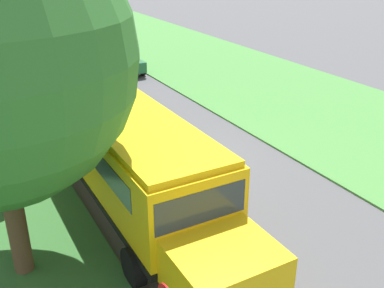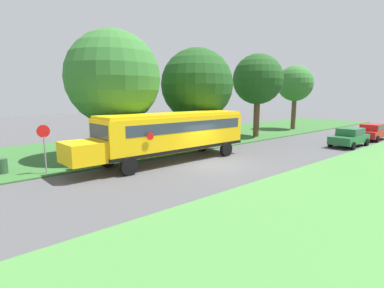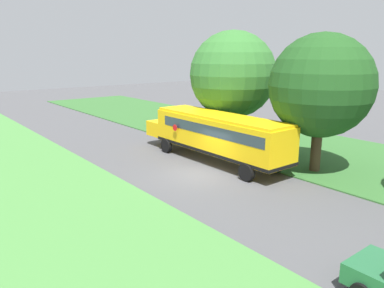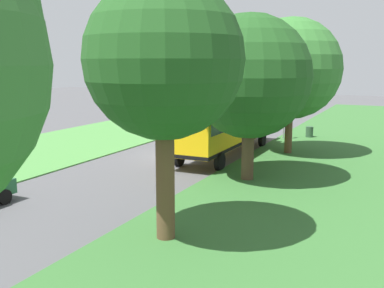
% 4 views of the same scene
% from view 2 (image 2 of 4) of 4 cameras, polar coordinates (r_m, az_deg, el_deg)
% --- Properties ---
extents(ground_plane, '(120.00, 120.00, 0.00)m').
position_cam_2_polar(ground_plane, '(18.81, 4.58, -3.99)').
color(ground_plane, '#4C4C4F').
extents(grass_verge, '(12.00, 80.00, 0.08)m').
position_cam_2_polar(grass_verge, '(26.56, -11.26, -0.17)').
color(grass_verge, '#33662D').
rests_on(grass_verge, ground).
extents(grass_far_side, '(10.00, 80.00, 0.07)m').
position_cam_2_polar(grass_far_side, '(14.43, 31.85, -9.36)').
color(grass_far_side, '#47843D').
rests_on(grass_far_side, ground).
extents(school_bus, '(2.85, 12.42, 3.16)m').
position_cam_2_polar(school_bus, '(19.51, -3.96, 2.23)').
color(school_bus, yellow).
rests_on(school_bus, ground).
extents(car_green_nearest, '(2.02, 4.40, 1.56)m').
position_cam_2_polar(car_green_nearest, '(28.74, 27.82, 1.33)').
color(car_green_nearest, '#236038').
rests_on(car_green_nearest, ground).
extents(car_red_middle, '(2.02, 4.40, 1.56)m').
position_cam_2_polar(car_red_middle, '(34.03, 31.13, 2.13)').
color(car_red_middle, '#B21E1E').
rests_on(car_red_middle, ground).
extents(oak_tree_beside_bus, '(6.32, 6.32, 8.61)m').
position_cam_2_polar(oak_tree_beside_bus, '(21.12, -14.73, 12.15)').
color(oak_tree_beside_bus, brown).
rests_on(oak_tree_beside_bus, ground).
extents(oak_tree_roadside_mid, '(5.99, 5.99, 8.17)m').
position_cam_2_polar(oak_tree_roadside_mid, '(25.43, 1.06, 11.12)').
color(oak_tree_roadside_mid, '#4C3826').
rests_on(oak_tree_roadside_mid, ground).
extents(oak_tree_far_end, '(5.06, 5.06, 8.46)m').
position_cam_2_polar(oak_tree_far_end, '(31.75, 12.33, 12.10)').
color(oak_tree_far_end, brown).
rests_on(oak_tree_far_end, ground).
extents(oak_tree_across_road, '(4.39, 4.39, 7.99)m').
position_cam_2_polar(oak_tree_across_road, '(40.02, 18.85, 10.98)').
color(oak_tree_across_road, brown).
rests_on(oak_tree_across_road, ground).
extents(stop_sign, '(0.08, 0.68, 2.74)m').
position_cam_2_polar(stop_sign, '(18.00, -26.32, 0.10)').
color(stop_sign, gray).
rests_on(stop_sign, ground).
extents(trash_bin, '(0.56, 0.56, 0.90)m').
position_cam_2_polar(trash_bin, '(19.39, -32.46, -3.67)').
color(trash_bin, '#2D4C33').
rests_on(trash_bin, ground).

